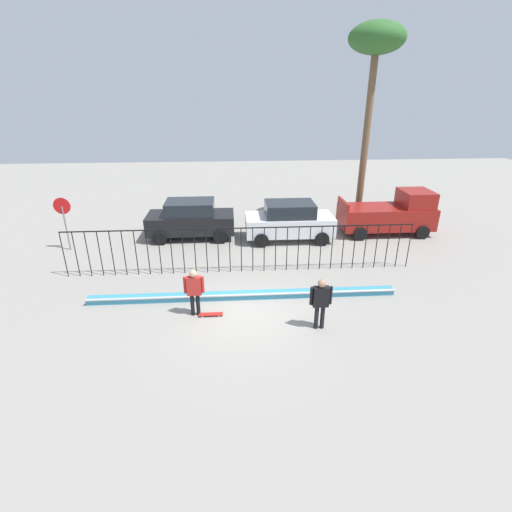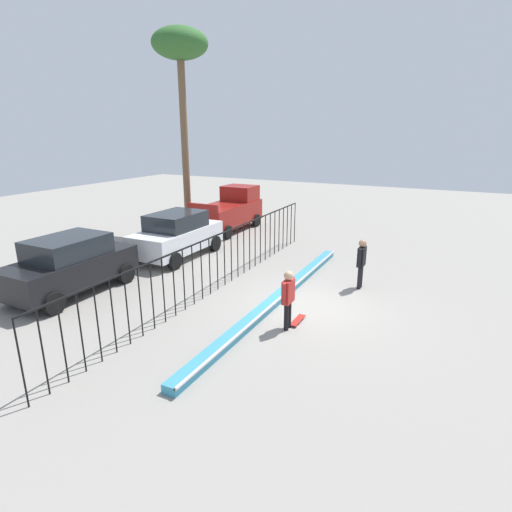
{
  "view_description": "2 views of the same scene",
  "coord_description": "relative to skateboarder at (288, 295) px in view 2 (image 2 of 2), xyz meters",
  "views": [
    {
      "loc": [
        -0.37,
        -11.01,
        6.91
      ],
      "look_at": [
        0.47,
        1.42,
        1.48
      ],
      "focal_mm": 26.79,
      "sensor_mm": 36.0,
      "label": 1
    },
    {
      "loc": [
        -11.11,
        -3.78,
        5.18
      ],
      "look_at": [
        0.09,
        1.86,
        1.35
      ],
      "focal_mm": 28.94,
      "sensor_mm": 36.0,
      "label": 2
    }
  ],
  "objects": [
    {
      "name": "parked_car_black",
      "position": [
        -0.76,
        7.41,
        -0.03
      ],
      "size": [
        4.3,
        2.12,
        1.9
      ],
      "rotation": [
        0.0,
        0.0,
        0.03
      ],
      "color": "black",
      "rests_on": "ground"
    },
    {
      "name": "palm_tree_tall",
      "position": [
        8.42,
        9.3,
        7.75
      ],
      "size": [
        2.73,
        2.73,
        9.94
      ],
      "color": "brown",
      "rests_on": "ground"
    },
    {
      "name": "perimeter_fence",
      "position": [
        1.64,
        3.23,
        0.17
      ],
      "size": [
        14.04,
        0.04,
        1.91
      ],
      "color": "black",
      "rests_on": "ground"
    },
    {
      "name": "skateboard",
      "position": [
        0.5,
        -0.11,
        -0.94
      ],
      "size": [
        0.8,
        0.2,
        0.07
      ],
      "rotation": [
        0.0,
        0.0,
        0.01
      ],
      "color": "#A51E19",
      "rests_on": "ground"
    },
    {
      "name": "parked_car_white",
      "position": [
        4.13,
        6.78,
        -0.03
      ],
      "size": [
        4.3,
        2.12,
        1.9
      ],
      "rotation": [
        0.0,
        0.0,
        0.08
      ],
      "color": "silver",
      "rests_on": "ground"
    },
    {
      "name": "bowl_coping_ledge",
      "position": [
        1.64,
        0.99,
        -0.88
      ],
      "size": [
        11.0,
        0.4,
        0.27
      ],
      "color": "teal",
      "rests_on": "ground"
    },
    {
      "name": "pickup_truck",
      "position": [
        9.47,
        7.35,
        0.04
      ],
      "size": [
        4.7,
        2.12,
        2.24
      ],
      "rotation": [
        0.0,
        0.0,
        -0.08
      ],
      "color": "maroon",
      "rests_on": "ground"
    },
    {
      "name": "skateboarder",
      "position": [
        0.0,
        0.0,
        0.0
      ],
      "size": [
        0.67,
        0.25,
        1.66
      ],
      "rotation": [
        0.0,
        0.0,
        0.16
      ],
      "color": "black",
      "rests_on": "ground"
    },
    {
      "name": "ground_plane",
      "position": [
        1.64,
        -0.04,
        -1.0
      ],
      "size": [
        60.0,
        60.0,
        0.0
      ],
      "primitive_type": "plane",
      "color": "gray"
    },
    {
      "name": "camera_operator",
      "position": [
        3.93,
        -1.04,
        0.03
      ],
      "size": [
        0.69,
        0.26,
        1.72
      ],
      "rotation": [
        0.0,
        0.0,
        2.8
      ],
      "color": "black",
      "rests_on": "ground"
    }
  ]
}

